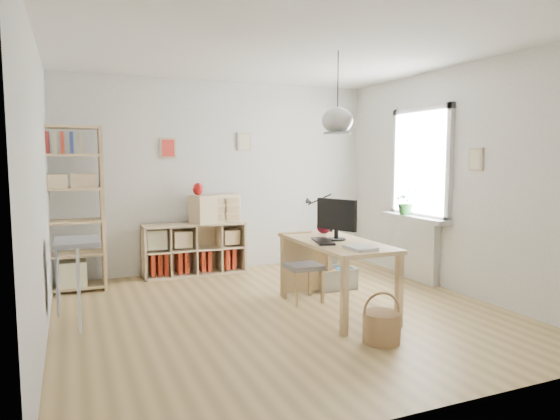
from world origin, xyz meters
name	(u,v)px	position (x,y,z in m)	size (l,w,h in m)	color
ground	(282,312)	(0.00, 0.00, 0.00)	(4.50, 4.50, 0.00)	tan
room_shell	(337,120)	(0.55, -0.15, 2.00)	(4.50, 4.50, 4.50)	white
window_unit	(421,163)	(2.23, 0.60, 1.55)	(0.07, 1.16, 1.46)	white
radiator	(416,250)	(2.19, 0.60, 0.40)	(0.10, 0.80, 0.80)	silver
windowsill	(414,218)	(2.14, 0.60, 0.83)	(0.22, 1.20, 0.06)	silver
desk	(336,249)	(0.55, -0.15, 0.66)	(0.70, 1.50, 0.75)	tan
cube_shelf	(192,253)	(-0.47, 2.08, 0.30)	(1.40, 0.38, 0.72)	#D2B58A
tall_bookshelf	(68,202)	(-2.04, 1.80, 1.09)	(0.80, 0.38, 2.00)	tan
side_table	(70,259)	(-2.04, 0.35, 0.67)	(0.40, 0.55, 0.85)	gray
chair	(301,262)	(0.38, 0.34, 0.44)	(0.37, 0.37, 0.77)	gray
wicker_basket	(381,326)	(0.47, -1.13, 0.15)	(0.33, 0.33, 0.46)	olive
storage_chest	(332,273)	(0.98, 0.70, 0.17)	(0.51, 0.58, 0.53)	#B3B3AE
monitor	(336,217)	(0.57, -0.11, 1.00)	(0.23, 0.48, 0.44)	black
keyboard	(323,241)	(0.38, -0.18, 0.76)	(0.16, 0.44, 0.02)	black
task_lamp	(318,209)	(0.63, 0.41, 1.03)	(0.39, 0.14, 0.42)	black
yarn_ball	(324,227)	(0.66, 0.34, 0.83)	(0.16, 0.16, 0.16)	#4D0A12
paper_tray	(360,248)	(0.52, -0.67, 0.76)	(0.23, 0.29, 0.03)	silver
drawer_chest	(215,208)	(-0.15, 2.04, 0.91)	(0.68, 0.31, 0.39)	#D2B58A
red_vase	(198,189)	(-0.39, 2.04, 1.19)	(0.14, 0.14, 0.17)	maroon
potted_plant	(406,202)	(2.12, 0.75, 1.03)	(0.31, 0.27, 0.34)	#246026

